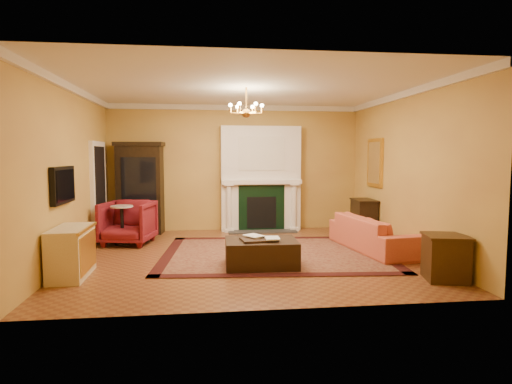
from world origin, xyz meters
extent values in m
cube|color=brown|center=(0.00, 0.00, -0.01)|extent=(6.00, 5.50, 0.02)
cube|color=silver|center=(0.00, 0.00, 3.01)|extent=(6.00, 5.50, 0.02)
cube|color=gold|center=(0.00, 2.76, 1.50)|extent=(6.00, 0.02, 3.00)
cube|color=gold|center=(0.00, -2.76, 1.50)|extent=(6.00, 0.02, 3.00)
cube|color=gold|center=(-3.01, 0.00, 1.50)|extent=(0.02, 5.50, 3.00)
cube|color=gold|center=(3.01, 0.00, 1.50)|extent=(0.02, 5.50, 3.00)
cube|color=white|center=(0.60, 2.59, 1.25)|extent=(1.90, 0.32, 2.50)
cube|color=silver|center=(0.60, 2.42, 1.85)|extent=(1.10, 0.01, 0.80)
cube|color=black|center=(0.60, 2.42, 0.55)|extent=(1.10, 0.02, 1.10)
cube|color=black|center=(0.60, 2.42, 0.45)|extent=(0.70, 0.02, 0.75)
cube|color=#333333|center=(0.60, 2.30, 0.02)|extent=(1.60, 0.50, 0.04)
cube|color=white|center=(0.60, 2.53, 1.18)|extent=(1.90, 0.44, 0.10)
cylinder|color=white|center=(-0.18, 2.41, 0.59)|extent=(0.14, 0.14, 1.18)
cylinder|color=white|center=(1.38, 2.41, 0.59)|extent=(0.14, 0.14, 1.18)
cube|color=silver|center=(0.00, 2.71, 2.94)|extent=(6.00, 0.08, 0.12)
cube|color=silver|center=(-2.96, 0.00, 2.94)|extent=(0.08, 5.50, 0.12)
cube|color=silver|center=(2.96, 0.00, 2.94)|extent=(0.08, 5.50, 0.12)
cube|color=silver|center=(-2.96, 1.70, 1.05)|extent=(0.08, 1.05, 2.10)
cube|color=black|center=(-2.92, 1.70, 1.02)|extent=(0.02, 0.85, 1.95)
cube|color=black|center=(-2.95, -0.60, 1.35)|extent=(0.08, 0.95, 0.58)
cube|color=black|center=(-2.90, -0.60, 1.35)|extent=(0.01, 0.85, 0.48)
cube|color=gold|center=(2.97, 1.40, 1.65)|extent=(0.05, 0.76, 1.05)
cube|color=white|center=(2.94, 1.40, 1.65)|extent=(0.01, 0.62, 0.90)
cylinder|color=#B88232|center=(0.00, 0.00, 2.80)|extent=(0.03, 0.03, 0.40)
sphere|color=#B88232|center=(0.00, 0.00, 2.55)|extent=(0.16, 0.16, 0.16)
sphere|color=#FFE5B2|center=(0.28, 0.00, 2.69)|extent=(0.07, 0.07, 0.07)
sphere|color=#FFE5B2|center=(0.14, 0.24, 2.69)|extent=(0.07, 0.07, 0.07)
sphere|color=#FFE5B2|center=(-0.14, 0.24, 2.69)|extent=(0.07, 0.07, 0.07)
sphere|color=#FFE5B2|center=(-0.28, 0.00, 2.69)|extent=(0.07, 0.07, 0.07)
sphere|color=#FFE5B2|center=(-0.14, -0.24, 2.69)|extent=(0.07, 0.07, 0.07)
sphere|color=#FFE5B2|center=(0.14, -0.24, 2.69)|extent=(0.07, 0.07, 0.07)
cube|color=#42100E|center=(0.53, 0.06, 0.01)|extent=(4.32, 3.38, 0.02)
cube|color=black|center=(-2.22, 2.49, 1.01)|extent=(1.05, 0.55, 2.02)
imported|color=maroon|center=(-2.30, 1.28, 0.49)|extent=(1.11, 1.06, 0.97)
cylinder|color=black|center=(-2.42, 1.27, 0.02)|extent=(0.31, 0.31, 0.04)
cylinder|color=black|center=(-2.42, 1.27, 0.40)|extent=(0.07, 0.07, 0.71)
cylinder|color=white|center=(-2.42, 1.27, 0.78)|extent=(0.45, 0.45, 0.03)
cube|color=beige|center=(-2.73, -1.04, 0.37)|extent=(0.49, 1.01, 0.75)
imported|color=#C45D3E|center=(2.47, 0.13, 0.43)|extent=(0.93, 2.29, 0.87)
cube|color=#33200E|center=(2.72, -1.87, 0.32)|extent=(0.66, 0.66, 0.64)
cube|color=black|center=(2.78, 1.50, 0.40)|extent=(0.45, 0.74, 0.80)
cube|color=black|center=(0.16, -0.81, 0.23)|extent=(1.18, 0.87, 0.43)
cube|color=black|center=(0.08, -0.88, 0.46)|extent=(0.55, 0.45, 0.03)
imported|color=gray|center=(-0.05, -0.79, 0.64)|extent=(0.22, 0.15, 0.32)
imported|color=gray|center=(0.21, -0.92, 0.63)|extent=(0.23, 0.03, 0.31)
cylinder|color=tan|center=(0.05, 2.53, 1.28)|extent=(0.11, 0.11, 0.09)
cone|color=#0E330E|center=(0.05, 2.53, 1.50)|extent=(0.17, 0.17, 0.35)
cylinder|color=tan|center=(1.19, 2.53, 1.28)|extent=(0.12, 0.12, 0.10)
cone|color=#0E330E|center=(1.19, 2.53, 1.51)|extent=(0.17, 0.17, 0.36)
camera|label=1|loc=(-0.75, -7.59, 1.82)|focal=30.00mm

